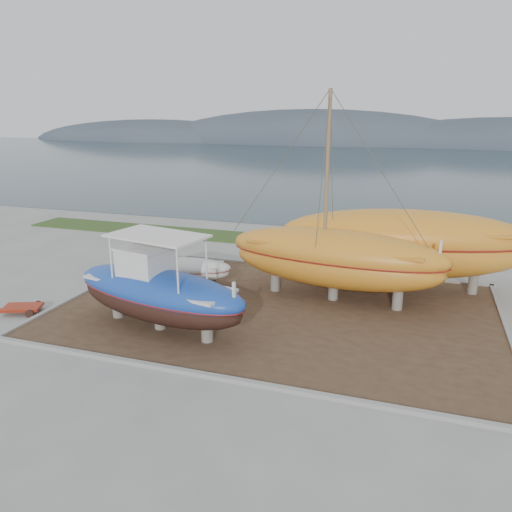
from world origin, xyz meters
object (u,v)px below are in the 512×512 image
(blue_caique, at_px, (158,283))
(orange_bare_hull, at_px, (402,251))
(red_trailer, at_px, (23,309))
(orange_sailboat, at_px, (337,200))
(white_dinghy, at_px, (186,273))

(blue_caique, relative_size, orange_bare_hull, 0.69)
(blue_caique, distance_m, orange_bare_hull, 11.52)
(orange_bare_hull, distance_m, red_trailer, 17.07)
(orange_bare_hull, bearing_deg, red_trailer, -159.21)
(orange_sailboat, distance_m, orange_bare_hull, 4.52)
(orange_sailboat, xyz_separation_m, red_trailer, (-12.19, -5.64, -4.43))
(white_dinghy, relative_size, red_trailer, 1.99)
(white_dinghy, relative_size, orange_bare_hull, 0.40)
(blue_caique, distance_m, white_dinghy, 5.08)
(white_dinghy, relative_size, orange_sailboat, 0.46)
(blue_caique, xyz_separation_m, orange_sailboat, (5.85, 5.26, 2.65))
(white_dinghy, bearing_deg, blue_caique, -86.67)
(red_trailer, bearing_deg, orange_sailboat, 2.78)
(orange_sailboat, xyz_separation_m, orange_bare_hull, (2.77, 2.38, -2.67))
(orange_bare_hull, relative_size, red_trailer, 5.04)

